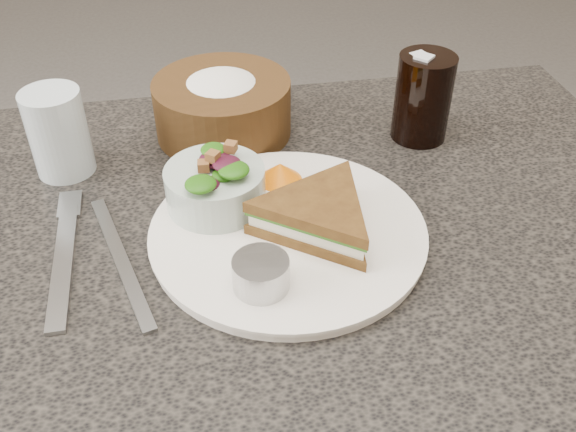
# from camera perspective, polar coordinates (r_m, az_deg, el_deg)

# --- Properties ---
(dinner_plate) EXTENTS (0.30, 0.30, 0.01)m
(dinner_plate) POSITION_cam_1_polar(r_m,az_deg,el_deg) (0.70, 0.00, -1.51)
(dinner_plate) COLOR white
(dinner_plate) RESTS_ON dining_table
(sandwich) EXTENTS (0.22, 0.22, 0.04)m
(sandwich) POSITION_cam_1_polar(r_m,az_deg,el_deg) (0.68, 2.79, 0.06)
(sandwich) COLOR brown
(sandwich) RESTS_ON dinner_plate
(salad_bowl) EXTENTS (0.13, 0.13, 0.06)m
(salad_bowl) POSITION_cam_1_polar(r_m,az_deg,el_deg) (0.71, -6.51, 3.13)
(salad_bowl) COLOR #B2C6BA
(salad_bowl) RESTS_ON dinner_plate
(dressing_ramekin) EXTENTS (0.06, 0.06, 0.03)m
(dressing_ramekin) POSITION_cam_1_polar(r_m,az_deg,el_deg) (0.62, -2.42, -5.18)
(dressing_ramekin) COLOR #A4A4A5
(dressing_ramekin) RESTS_ON dinner_plate
(orange_wedge) EXTENTS (0.08, 0.08, 0.02)m
(orange_wedge) POSITION_cam_1_polar(r_m,az_deg,el_deg) (0.76, -0.71, 3.92)
(orange_wedge) COLOR orange
(orange_wedge) RESTS_ON dinner_plate
(fork) EXTENTS (0.02, 0.20, 0.01)m
(fork) POSITION_cam_1_polar(r_m,az_deg,el_deg) (0.71, -19.34, -3.86)
(fork) COLOR #A5A6A9
(fork) RESTS_ON dining_table
(knife) EXTENTS (0.07, 0.22, 0.00)m
(knife) POSITION_cam_1_polar(r_m,az_deg,el_deg) (0.70, -14.63, -3.76)
(knife) COLOR #95989A
(knife) RESTS_ON dining_table
(bread_basket) EXTENTS (0.21, 0.21, 0.10)m
(bread_basket) POSITION_cam_1_polar(r_m,az_deg,el_deg) (0.86, -5.88, 10.36)
(bread_basket) COLOR #553518
(bread_basket) RESTS_ON dining_table
(cola_glass) EXTENTS (0.09, 0.09, 0.13)m
(cola_glass) POSITION_cam_1_polar(r_m,az_deg,el_deg) (0.86, 11.96, 10.61)
(cola_glass) COLOR black
(cola_glass) RESTS_ON dining_table
(water_glass) EXTENTS (0.09, 0.09, 0.11)m
(water_glass) POSITION_cam_1_polar(r_m,az_deg,el_deg) (0.83, -19.74, 6.98)
(water_glass) COLOR silver
(water_glass) RESTS_ON dining_table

